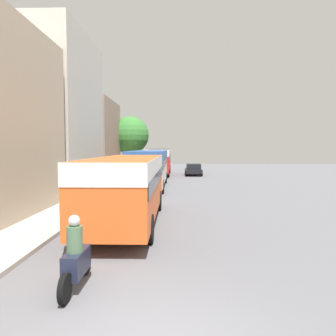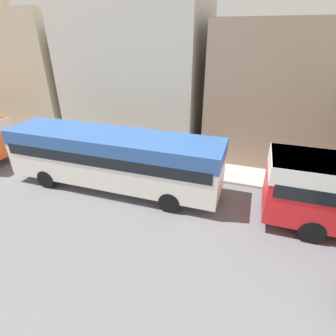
{
  "view_description": "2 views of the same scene",
  "coord_description": "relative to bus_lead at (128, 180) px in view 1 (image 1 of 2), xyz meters",
  "views": [
    {
      "loc": [
        0.35,
        -4.95,
        3.26
      ],
      "look_at": [
        -0.38,
        24.05,
        1.43
      ],
      "focal_mm": 35.0,
      "sensor_mm": 36.0,
      "label": 1
    },
    {
      "loc": [
        8.76,
        27.78,
        7.35
      ],
      "look_at": [
        -1.9,
        24.24,
        1.56
      ],
      "focal_mm": 28.0,
      "sensor_mm": 36.0,
      "label": 2
    }
  ],
  "objects": [
    {
      "name": "building_far_terrace",
      "position": [
        -7.97,
        10.64,
        3.92
      ],
      "size": [
        6.98,
        9.4,
        11.54
      ],
      "color": "beige",
      "rests_on": "ground_plane"
    },
    {
      "name": "building_end_row",
      "position": [
        -7.7,
        20.3,
        2.19
      ],
      "size": [
        6.42,
        8.43,
        8.09
      ],
      "color": "gray",
      "rests_on": "ground_plane"
    },
    {
      "name": "bus_lead",
      "position": [
        0.0,
        0.0,
        0.0
      ],
      "size": [
        2.58,
        9.51,
        2.83
      ],
      "color": "#EA5B23",
      "rests_on": "ground_plane"
    },
    {
      "name": "bus_following",
      "position": [
        -0.11,
        12.44,
        0.1
      ],
      "size": [
        2.63,
        11.09,
        2.99
      ],
      "color": "silver",
      "rests_on": "ground_plane"
    },
    {
      "name": "bus_third_in_line",
      "position": [
        0.03,
        24.78,
        0.13
      ],
      "size": [
        2.62,
        9.91,
        3.05
      ],
      "color": "red",
      "rests_on": "ground_plane"
    },
    {
      "name": "motorcycle_behind_lead",
      "position": [
        -0.25,
        -6.49,
        -1.17
      ],
      "size": [
        0.39,
        2.24,
        1.73
      ],
      "color": "#1E2338",
      "rests_on": "ground_plane"
    },
    {
      "name": "car_crossing",
      "position": [
        4.07,
        24.25,
        -1.13
      ],
      "size": [
        1.93,
        3.96,
        1.36
      ],
      "color": "black",
      "rests_on": "ground_plane"
    },
    {
      "name": "pedestrian_near_curb",
      "position": [
        -2.93,
        13.01,
        -0.86
      ],
      "size": [
        0.41,
        0.41,
        1.67
      ],
      "color": "#232838",
      "rests_on": "sidewalk"
    },
    {
      "name": "street_tree",
      "position": [
        -3.5,
        25.6,
        2.86
      ],
      "size": [
        4.52,
        4.52,
        6.83
      ],
      "color": "brown",
      "rests_on": "sidewalk"
    }
  ]
}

